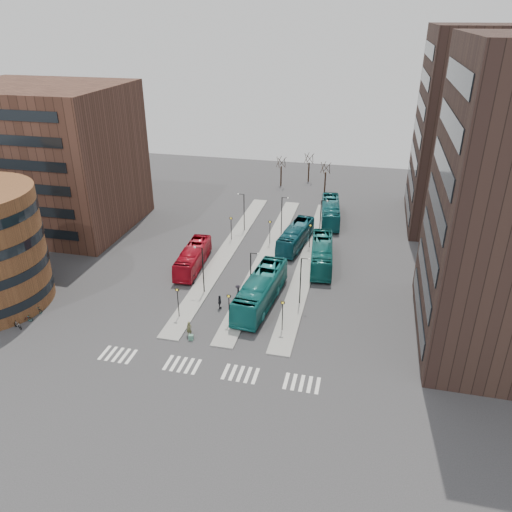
% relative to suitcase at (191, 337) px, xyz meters
% --- Properties ---
extents(ground, '(160.00, 160.00, 0.00)m').
position_rel_suitcase_xyz_m(ground, '(1.57, -8.16, -0.31)').
color(ground, '#2D2D30').
rests_on(ground, ground).
extents(island_left, '(2.50, 45.00, 0.15)m').
position_rel_suitcase_xyz_m(island_left, '(-2.43, 21.84, -0.23)').
color(island_left, gray).
rests_on(island_left, ground).
extents(island_mid, '(2.50, 45.00, 0.15)m').
position_rel_suitcase_xyz_m(island_mid, '(3.57, 21.84, -0.23)').
color(island_mid, gray).
rests_on(island_mid, ground).
extents(island_right, '(2.50, 45.00, 0.15)m').
position_rel_suitcase_xyz_m(island_right, '(9.57, 21.84, -0.23)').
color(island_right, gray).
rests_on(island_right, ground).
extents(suitcase, '(0.54, 0.46, 0.61)m').
position_rel_suitcase_xyz_m(suitcase, '(0.00, 0.00, 0.00)').
color(suitcase, navy).
rests_on(suitcase, ground).
extents(red_bus, '(3.18, 10.88, 2.99)m').
position_rel_suitcase_xyz_m(red_bus, '(-5.46, 16.02, 1.19)').
color(red_bus, '#B10D1E').
rests_on(red_bus, ground).
extents(teal_bus_a, '(4.26, 13.36, 3.66)m').
position_rel_suitcase_xyz_m(teal_bus_a, '(5.59, 8.91, 1.52)').
color(teal_bus_a, '#156D6B').
rests_on(teal_bus_a, ground).
extents(teal_bus_b, '(4.22, 11.48, 3.13)m').
position_rel_suitcase_xyz_m(teal_bus_b, '(7.01, 26.25, 1.26)').
color(teal_bus_b, '#124E5A').
rests_on(teal_bus_b, ground).
extents(teal_bus_c, '(3.91, 12.08, 3.31)m').
position_rel_suitcase_xyz_m(teal_bus_c, '(11.50, 20.87, 1.35)').
color(teal_bus_c, '#125E5A').
rests_on(teal_bus_c, ground).
extents(teal_bus_d, '(4.10, 12.23, 3.34)m').
position_rel_suitcase_xyz_m(teal_bus_d, '(11.08, 37.32, 1.36)').
color(teal_bus_d, '#135E63').
rests_on(teal_bus_d, ground).
extents(traveller, '(0.64, 0.43, 1.72)m').
position_rel_suitcase_xyz_m(traveller, '(-0.43, 0.72, 0.55)').
color(traveller, brown).
rests_on(traveller, ground).
extents(commuter_a, '(0.83, 0.65, 1.70)m').
position_rel_suitcase_xyz_m(commuter_a, '(-4.17, 11.82, 0.55)').
color(commuter_a, black).
rests_on(commuter_a, ground).
extents(commuter_b, '(0.70, 1.11, 1.76)m').
position_rel_suitcase_xyz_m(commuter_b, '(1.16, 6.71, 0.57)').
color(commuter_b, black).
rests_on(commuter_b, ground).
extents(commuter_c, '(0.68, 1.10, 1.65)m').
position_rel_suitcase_xyz_m(commuter_c, '(2.52, 9.80, 0.52)').
color(commuter_c, black).
rests_on(commuter_c, ground).
extents(bicycle_near, '(1.71, 0.90, 0.86)m').
position_rel_suitcase_xyz_m(bicycle_near, '(-19.43, -0.95, 0.12)').
color(bicycle_near, gray).
rests_on(bicycle_near, ground).
extents(bicycle_mid, '(1.54, 0.92, 0.89)m').
position_rel_suitcase_xyz_m(bicycle_mid, '(-19.43, -2.34, 0.14)').
color(bicycle_mid, gray).
rests_on(bicycle_mid, ground).
extents(bicycle_far, '(1.73, 0.64, 0.90)m').
position_rel_suitcase_xyz_m(bicycle_far, '(-19.43, 0.92, 0.15)').
color(bicycle_far, gray).
rests_on(bicycle_far, ground).
extents(crosswalk_stripes, '(22.35, 2.40, 0.01)m').
position_rel_suitcase_xyz_m(crosswalk_stripes, '(3.32, -4.16, -0.30)').
color(crosswalk_stripes, silver).
rests_on(crosswalk_stripes, ground).
extents(office_block, '(25.00, 20.12, 22.00)m').
position_rel_suitcase_xyz_m(office_block, '(-32.43, 25.82, 10.69)').
color(office_block, '#4F3024').
rests_on(office_block, ground).
extents(tower_far, '(20.12, 20.00, 30.00)m').
position_rel_suitcase_xyz_m(tower_far, '(33.55, 41.84, 14.69)').
color(tower_far, '#33221C').
rests_on(tower_far, ground).
extents(sign_poles, '(12.45, 22.12, 3.65)m').
position_rel_suitcase_xyz_m(sign_poles, '(3.17, 14.84, 2.10)').
color(sign_poles, black).
rests_on(sign_poles, ground).
extents(lamp_posts, '(14.04, 20.24, 6.12)m').
position_rel_suitcase_xyz_m(lamp_posts, '(4.20, 19.84, 3.27)').
color(lamp_posts, black).
rests_on(lamp_posts, ground).
extents(bare_trees, '(10.97, 8.14, 5.90)m').
position_rel_suitcase_xyz_m(bare_trees, '(4.23, 54.51, 2.42)').
color(bare_trees, black).
rests_on(bare_trees, ground).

